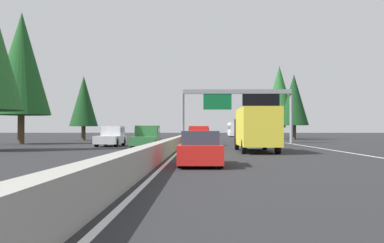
{
  "coord_description": "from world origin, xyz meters",
  "views": [
    {
      "loc": [
        -1.15,
        -1.84,
        1.52
      ],
      "look_at": [
        53.08,
        -0.68,
        2.51
      ],
      "focal_mm": 42.04,
      "sensor_mm": 36.0,
      "label": 1
    }
  ],
  "objects_px": {
    "sedan_mid_left": "(200,149)",
    "oncoming_near": "(111,136)",
    "conifer_right_far": "(279,94)",
    "oncoming_far": "(147,137)",
    "conifer_left_near": "(21,64)",
    "sign_gantry_overhead": "(238,100)",
    "conifer_right_mid": "(294,100)",
    "sedan_distant_b": "(243,134)",
    "bus_far_center": "(235,129)",
    "conifer_right_distant": "(277,112)",
    "conifer_left_mid": "(84,101)",
    "box_truck_near_right": "(256,128)",
    "pickup_mid_right": "(199,136)"
  },
  "relations": [
    {
      "from": "conifer_right_far",
      "to": "conifer_left_mid",
      "type": "xyz_separation_m",
      "value": [
        -15.43,
        30.48,
        -2.18
      ]
    },
    {
      "from": "pickup_mid_right",
      "to": "conifer_left_mid",
      "type": "bearing_deg",
      "value": 37.86
    },
    {
      "from": "box_truck_near_right",
      "to": "conifer_left_near",
      "type": "bearing_deg",
      "value": 54.78
    },
    {
      "from": "conifer_right_far",
      "to": "box_truck_near_right",
      "type": "bearing_deg",
      "value": 168.29
    },
    {
      "from": "box_truck_near_right",
      "to": "conifer_right_far",
      "type": "distance_m",
      "value": 49.38
    },
    {
      "from": "conifer_right_distant",
      "to": "conifer_right_far",
      "type": "bearing_deg",
      "value": 171.31
    },
    {
      "from": "conifer_left_near",
      "to": "conifer_left_mid",
      "type": "relative_size",
      "value": 1.53
    },
    {
      "from": "sign_gantry_overhead",
      "to": "conifer_right_mid",
      "type": "height_order",
      "value": "conifer_right_mid"
    },
    {
      "from": "conifer_left_mid",
      "to": "box_truck_near_right",
      "type": "bearing_deg",
      "value": -147.75
    },
    {
      "from": "sedan_distant_b",
      "to": "bus_far_center",
      "type": "bearing_deg",
      "value": 0.3
    },
    {
      "from": "conifer_right_distant",
      "to": "conifer_left_mid",
      "type": "distance_m",
      "value": 55.02
    },
    {
      "from": "sign_gantry_overhead",
      "to": "sedan_distant_b",
      "type": "distance_m",
      "value": 30.31
    },
    {
      "from": "sedan_distant_b",
      "to": "conifer_right_mid",
      "type": "xyz_separation_m",
      "value": [
        -12.58,
        -6.64,
        5.37
      ]
    },
    {
      "from": "conifer_right_far",
      "to": "conifer_left_near",
      "type": "distance_m",
      "value": 45.72
    },
    {
      "from": "sign_gantry_overhead",
      "to": "box_truck_near_right",
      "type": "height_order",
      "value": "sign_gantry_overhead"
    },
    {
      "from": "sedan_mid_left",
      "to": "oncoming_near",
      "type": "distance_m",
      "value": 23.9
    },
    {
      "from": "sedan_distant_b",
      "to": "oncoming_far",
      "type": "distance_m",
      "value": 45.33
    },
    {
      "from": "sign_gantry_overhead",
      "to": "conifer_left_near",
      "type": "distance_m",
      "value": 23.96
    },
    {
      "from": "conifer_left_near",
      "to": "oncoming_far",
      "type": "bearing_deg",
      "value": -124.08
    },
    {
      "from": "box_truck_near_right",
      "to": "oncoming_far",
      "type": "relative_size",
      "value": 1.52
    },
    {
      "from": "conifer_left_mid",
      "to": "conifer_left_near",
      "type": "bearing_deg",
      "value": 171.97
    },
    {
      "from": "conifer_right_far",
      "to": "bus_far_center",
      "type": "bearing_deg",
      "value": 17.33
    },
    {
      "from": "pickup_mid_right",
      "to": "conifer_right_distant",
      "type": "relative_size",
      "value": 0.6
    },
    {
      "from": "pickup_mid_right",
      "to": "conifer_right_mid",
      "type": "bearing_deg",
      "value": -28.66
    },
    {
      "from": "oncoming_near",
      "to": "conifer_right_distant",
      "type": "bearing_deg",
      "value": 157.98
    },
    {
      "from": "conifer_right_mid",
      "to": "sedan_mid_left",
      "type": "bearing_deg",
      "value": 164.06
    },
    {
      "from": "sedan_distant_b",
      "to": "conifer_left_mid",
      "type": "relative_size",
      "value": 0.48
    },
    {
      "from": "pickup_mid_right",
      "to": "conifer_right_mid",
      "type": "relative_size",
      "value": 0.56
    },
    {
      "from": "sedan_mid_left",
      "to": "conifer_right_far",
      "type": "bearing_deg",
      "value": -12.9
    },
    {
      "from": "conifer_right_far",
      "to": "conifer_left_near",
      "type": "height_order",
      "value": "conifer_left_near"
    },
    {
      "from": "conifer_right_distant",
      "to": "sign_gantry_overhead",
      "type": "bearing_deg",
      "value": 166.1
    },
    {
      "from": "oncoming_far",
      "to": "conifer_right_mid",
      "type": "height_order",
      "value": "conifer_right_mid"
    },
    {
      "from": "bus_far_center",
      "to": "pickup_mid_right",
      "type": "bearing_deg",
      "value": 172.45
    },
    {
      "from": "sedan_mid_left",
      "to": "pickup_mid_right",
      "type": "xyz_separation_m",
      "value": [
        23.17,
        0.21,
        0.23
      ]
    },
    {
      "from": "pickup_mid_right",
      "to": "conifer_right_far",
      "type": "height_order",
      "value": "conifer_right_far"
    },
    {
      "from": "pickup_mid_right",
      "to": "sedan_distant_b",
      "type": "height_order",
      "value": "pickup_mid_right"
    },
    {
      "from": "pickup_mid_right",
      "to": "conifer_left_near",
      "type": "xyz_separation_m",
      "value": [
        4.88,
        18.87,
        7.62
      ]
    },
    {
      "from": "oncoming_far",
      "to": "conifer_right_far",
      "type": "xyz_separation_m",
      "value": [
        41.69,
        -18.24,
        6.84
      ]
    },
    {
      "from": "bus_far_center",
      "to": "conifer_left_near",
      "type": "relative_size",
      "value": 0.82
    },
    {
      "from": "conifer_right_mid",
      "to": "conifer_right_far",
      "type": "height_order",
      "value": "conifer_right_far"
    },
    {
      "from": "conifer_right_mid",
      "to": "pickup_mid_right",
      "type": "bearing_deg",
      "value": 151.34
    },
    {
      "from": "oncoming_near",
      "to": "conifer_right_distant",
      "type": "distance_m",
      "value": 70.04
    },
    {
      "from": "sign_gantry_overhead",
      "to": "sedan_distant_b",
      "type": "xyz_separation_m",
      "value": [
        29.85,
        -3.21,
        -4.18
      ]
    },
    {
      "from": "sign_gantry_overhead",
      "to": "conifer_left_mid",
      "type": "height_order",
      "value": "conifer_left_mid"
    },
    {
      "from": "sedan_mid_left",
      "to": "oncoming_near",
      "type": "height_order",
      "value": "oncoming_near"
    },
    {
      "from": "oncoming_near",
      "to": "conifer_left_near",
      "type": "distance_m",
      "value": 14.35
    },
    {
      "from": "oncoming_near",
      "to": "conifer_right_far",
      "type": "xyz_separation_m",
      "value": [
        37.48,
        -22.03,
        6.84
      ]
    },
    {
      "from": "sedan_mid_left",
      "to": "oncoming_far",
      "type": "xyz_separation_m",
      "value": [
        18.2,
        4.52,
        0.23
      ]
    },
    {
      "from": "sedan_mid_left",
      "to": "conifer_left_mid",
      "type": "relative_size",
      "value": 0.48
    },
    {
      "from": "oncoming_far",
      "to": "sedan_distant_b",
      "type": "bearing_deg",
      "value": 164.68
    }
  ]
}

